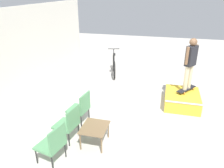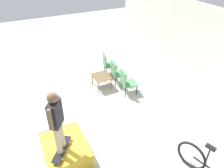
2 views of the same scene
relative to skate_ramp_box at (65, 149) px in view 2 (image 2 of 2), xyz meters
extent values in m
plane|color=#B7B2A8|center=(-0.97, 1.11, -0.21)|extent=(24.00, 24.00, 0.00)
cube|color=white|center=(-0.97, 5.60, 1.29)|extent=(12.00, 0.06, 3.00)
cube|color=gold|center=(0.00, 0.00, 0.00)|extent=(1.32, 1.08, 0.41)
cylinder|color=#B7B7BC|center=(-0.66, 0.00, 0.20)|extent=(0.05, 1.08, 0.05)
cube|color=black|center=(0.21, -0.11, 0.29)|extent=(0.80, 0.66, 0.02)
cylinder|color=gold|center=(0.49, -0.17, 0.26)|extent=(0.06, 0.06, 0.05)
cylinder|color=gold|center=(0.35, -0.36, 0.26)|extent=(0.06, 0.06, 0.05)
cylinder|color=gold|center=(0.07, 0.14, 0.26)|extent=(0.06, 0.06, 0.05)
cylinder|color=gold|center=(-0.07, -0.05, 0.26)|extent=(0.06, 0.06, 0.05)
cylinder|color=#C6B793|center=(0.12, -0.05, 0.70)|extent=(0.13, 0.13, 0.80)
cylinder|color=#C6B793|center=(0.30, -0.17, 0.70)|extent=(0.13, 0.13, 0.80)
cube|color=#232328|center=(0.21, -0.11, 1.41)|extent=(0.43, 0.38, 0.63)
cylinder|color=brown|center=(0.01, 0.03, 1.46)|extent=(0.09, 0.09, 0.54)
cylinder|color=brown|center=(0.40, -0.25, 1.46)|extent=(0.09, 0.09, 0.54)
sphere|color=brown|center=(0.21, -0.11, 1.84)|extent=(0.23, 0.23, 0.23)
cube|color=brown|center=(-2.56, 2.15, 0.26)|extent=(0.71, 0.62, 0.02)
cylinder|color=brown|center=(-2.86, 1.89, 0.02)|extent=(0.04, 0.04, 0.46)
cylinder|color=brown|center=(-2.25, 1.89, 0.02)|extent=(0.04, 0.04, 0.46)
cylinder|color=brown|center=(-2.86, 2.41, 0.02)|extent=(0.04, 0.04, 0.46)
cylinder|color=brown|center=(-2.25, 2.41, 0.02)|extent=(0.04, 0.04, 0.46)
cylinder|color=black|center=(-3.09, 3.07, -0.02)|extent=(0.03, 0.03, 0.38)
cylinder|color=black|center=(-3.52, 3.17, -0.02)|extent=(0.03, 0.03, 0.38)
cylinder|color=black|center=(-3.18, 2.64, -0.02)|extent=(0.03, 0.03, 0.38)
cylinder|color=black|center=(-3.61, 2.74, -0.02)|extent=(0.03, 0.03, 0.38)
cube|color=#569360|center=(-3.35, 2.90, 0.20)|extent=(0.62, 0.62, 0.05)
cube|color=#569360|center=(-3.40, 2.67, 0.47)|extent=(0.52, 0.15, 0.50)
cylinder|color=black|center=(-2.30, 3.08, -0.02)|extent=(0.03, 0.03, 0.38)
cylinder|color=black|center=(-2.74, 3.16, -0.02)|extent=(0.03, 0.03, 0.38)
cylinder|color=black|center=(-2.38, 2.65, -0.02)|extent=(0.03, 0.03, 0.38)
cylinder|color=black|center=(-2.81, 2.72, -0.02)|extent=(0.03, 0.03, 0.38)
cube|color=#569360|center=(-2.56, 2.90, 0.20)|extent=(0.60, 0.60, 0.05)
cube|color=#569360|center=(-2.60, 2.67, 0.47)|extent=(0.52, 0.13, 0.50)
cylinder|color=black|center=(-1.51, 3.09, -0.02)|extent=(0.03, 0.03, 0.38)
cylinder|color=black|center=(-1.95, 3.16, -0.02)|extent=(0.03, 0.03, 0.38)
cylinder|color=black|center=(-1.58, 2.65, -0.02)|extent=(0.03, 0.03, 0.38)
cylinder|color=black|center=(-2.01, 2.72, -0.02)|extent=(0.03, 0.03, 0.38)
cube|color=#569360|center=(-1.76, 2.90, 0.20)|extent=(0.59, 0.59, 0.05)
cube|color=#569360|center=(-1.80, 2.67, 0.47)|extent=(0.52, 0.12, 0.50)
torus|color=black|center=(1.68, 2.68, 0.17)|extent=(0.75, 0.26, 0.76)
cylinder|color=black|center=(2.01, 2.78, 0.45)|extent=(0.04, 0.04, 0.56)
cube|color=black|center=(2.01, 2.78, 0.76)|extent=(0.24, 0.16, 0.06)
camera|label=1|loc=(-6.70, 0.67, 3.32)|focal=35.00mm
camera|label=2|loc=(3.97, -0.57, 4.52)|focal=35.00mm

